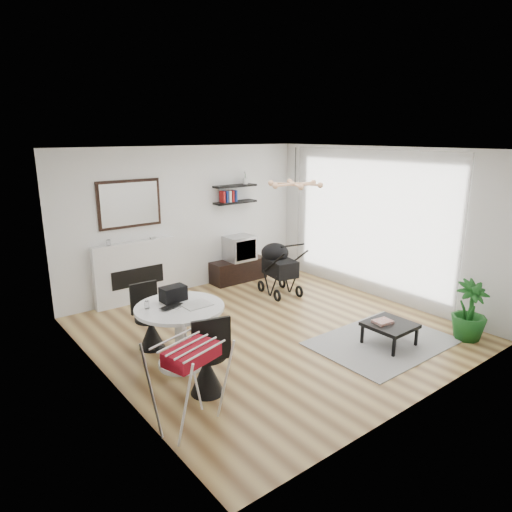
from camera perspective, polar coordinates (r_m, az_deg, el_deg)
floor at (r=7.08m, az=1.96°, el=-9.22°), size 5.00×5.00×0.00m
ceiling at (r=6.45m, az=2.18°, el=13.20°), size 5.00×5.00×0.00m
wall_back at (r=8.66m, az=-8.66°, el=4.52°), size 5.00×0.00×5.00m
wall_left at (r=5.43m, az=-18.61°, el=-2.42°), size 0.00×5.00×5.00m
wall_right at (r=8.43m, az=15.23°, el=3.88°), size 0.00×5.00×5.00m
sheer_curtain at (r=8.47m, az=13.74°, el=4.03°), size 0.04×3.60×2.60m
fireplace at (r=8.27m, az=-14.85°, el=-1.05°), size 1.50×0.17×2.16m
shelf_lower at (r=9.05m, az=-2.62°, el=6.73°), size 0.90×0.25×0.04m
shelf_upper at (r=9.01m, az=-2.64°, el=8.75°), size 0.90×0.25×0.04m
pendant_lamp at (r=7.18m, az=4.90°, el=8.94°), size 0.90×0.90×0.10m
tv_console at (r=9.28m, az=-2.21°, el=-1.78°), size 1.17×0.41×0.44m
crt_tv at (r=9.17m, az=-2.11°, el=1.01°), size 0.56×0.49×0.49m
dining_table at (r=5.92m, az=-9.42°, el=-8.71°), size 1.12×1.12×0.82m
laptop at (r=5.75m, az=-10.24°, el=-6.35°), size 0.34×0.27×0.02m
black_bag at (r=5.98m, az=-10.31°, el=-4.64°), size 0.33×0.21×0.19m
newspaper at (r=5.82m, az=-7.46°, el=-6.04°), size 0.36×0.30×0.01m
drinking_glass at (r=5.80m, az=-13.49°, el=-5.96°), size 0.06×0.06×0.10m
chair_far at (r=6.59m, az=-13.02°, el=-8.79°), size 0.43×0.44×0.91m
chair_near at (r=5.38m, az=-6.12°, el=-13.82°), size 0.51×0.52×1.00m
drying_rack at (r=4.77m, az=-8.35°, el=-15.50°), size 0.76×0.73×0.94m
stroller at (r=8.51m, az=2.82°, el=-1.75°), size 0.66×0.91×1.05m
rug at (r=6.92m, az=15.48°, el=-10.30°), size 1.96×1.42×0.01m
coffee_table at (r=6.76m, az=16.39°, el=-8.35°), size 0.62×0.62×0.32m
magazines at (r=6.72m, az=15.55°, el=-7.90°), size 0.28×0.23×0.04m
potted_plant at (r=7.30m, az=25.14°, el=-6.20°), size 0.64×0.64×0.88m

